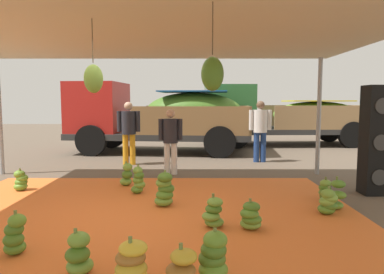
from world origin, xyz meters
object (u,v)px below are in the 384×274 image
at_px(banana_bunch_9, 132,269).
at_px(worker_0, 129,128).
at_px(banana_bunch_1, 15,236).
at_px(banana_bunch_11, 214,256).
at_px(banana_bunch_7, 183,271).
at_px(banana_bunch_10, 21,181).
at_px(banana_bunch_4, 79,255).
at_px(banana_bunch_14, 165,190).
at_px(banana_bunch_12, 251,217).
at_px(worker_1, 261,127).
at_px(banana_bunch_15, 127,175).
at_px(banana_bunch_0, 214,213).
at_px(cargo_truck_main, 158,116).
at_px(worker_2, 171,137).
at_px(banana_bunch_5, 337,196).
at_px(banana_bunch_2, 329,202).
at_px(banana_bunch_13, 139,181).
at_px(speaker_stack, 376,140).
at_px(cargo_truck_far, 280,115).
at_px(banana_bunch_6, 326,191).

bearing_deg(banana_bunch_9, worker_0, 100.18).
xyz_separation_m(banana_bunch_1, banana_bunch_11, (2.21, -0.54, 0.00)).
relative_size(banana_bunch_7, banana_bunch_10, 1.03).
height_order(banana_bunch_4, banana_bunch_11, banana_bunch_11).
relative_size(banana_bunch_1, banana_bunch_14, 0.85).
relative_size(banana_bunch_12, worker_1, 0.24).
bearing_deg(banana_bunch_10, banana_bunch_11, -44.44).
relative_size(banana_bunch_15, worker_0, 0.29).
bearing_deg(banana_bunch_0, cargo_truck_main, 101.32).
height_order(banana_bunch_10, worker_1, worker_1).
bearing_deg(banana_bunch_15, banana_bunch_4, -86.75).
relative_size(banana_bunch_1, worker_2, 0.33).
bearing_deg(banana_bunch_10, banana_bunch_1, -65.40).
bearing_deg(banana_bunch_10, banana_bunch_0, -29.57).
bearing_deg(banana_bunch_7, banana_bunch_5, 45.88).
bearing_deg(banana_bunch_12, banana_bunch_4, -146.84).
distance_m(banana_bunch_4, banana_bunch_14, 2.46).
bearing_deg(banana_bunch_4, worker_1, 65.46).
xyz_separation_m(banana_bunch_2, worker_2, (-2.60, 3.10, 0.71)).
xyz_separation_m(banana_bunch_10, banana_bunch_12, (4.15, -2.16, -0.01)).
height_order(banana_bunch_7, banana_bunch_11, banana_bunch_11).
bearing_deg(banana_bunch_12, banana_bunch_1, -164.14).
height_order(banana_bunch_4, banana_bunch_13, banana_bunch_13).
bearing_deg(banana_bunch_12, speaker_stack, 35.97).
distance_m(banana_bunch_9, banana_bunch_14, 2.70).
height_order(banana_bunch_9, cargo_truck_far, cargo_truck_far).
distance_m(banana_bunch_2, worker_1, 4.94).
relative_size(banana_bunch_10, banana_bunch_12, 1.02).
bearing_deg(banana_bunch_14, banana_bunch_9, -91.93).
bearing_deg(banana_bunch_7, cargo_truck_far, 72.10).
xyz_separation_m(banana_bunch_1, banana_bunch_6, (4.35, 2.22, -0.05)).
bearing_deg(banana_bunch_14, banana_bunch_13, 124.86).
relative_size(banana_bunch_4, banana_bunch_7, 1.05).
xyz_separation_m(banana_bunch_13, speaker_stack, (4.44, 0.00, 0.77)).
bearing_deg(banana_bunch_1, banana_bunch_6, 27.07).
bearing_deg(banana_bunch_5, banana_bunch_4, -147.86).
xyz_separation_m(banana_bunch_11, worker_1, (1.75, 6.85, 0.80)).
distance_m(banana_bunch_2, banana_bunch_5, 0.36).
relative_size(banana_bunch_0, banana_bunch_12, 1.10).
bearing_deg(banana_bunch_10, worker_0, 61.25).
xyz_separation_m(banana_bunch_7, banana_bunch_12, (0.88, 1.57, -0.01)).
bearing_deg(banana_bunch_6, worker_1, 95.32).
relative_size(banana_bunch_4, banana_bunch_9, 0.91).
height_order(banana_bunch_1, banana_bunch_10, banana_bunch_1).
bearing_deg(worker_1, banana_bunch_10, -147.72).
height_order(banana_bunch_1, banana_bunch_15, banana_bunch_1).
bearing_deg(worker_0, banana_bunch_4, -84.46).
bearing_deg(banana_bunch_13, banana_bunch_5, -16.49).
relative_size(banana_bunch_11, worker_1, 0.29).
bearing_deg(worker_0, cargo_truck_far, 40.91).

